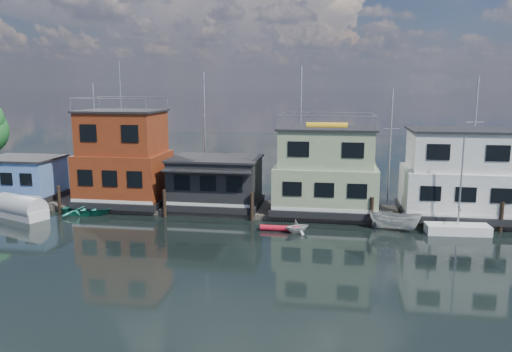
% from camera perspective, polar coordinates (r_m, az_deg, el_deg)
% --- Properties ---
extents(ground, '(160.00, 160.00, 0.00)m').
position_cam_1_polar(ground, '(30.77, -9.05, -9.37)').
color(ground, black).
rests_on(ground, ground).
extents(dock, '(48.00, 5.00, 0.40)m').
position_cam_1_polar(dock, '(41.77, -3.90, -3.66)').
color(dock, '#595147').
rests_on(dock, ground).
extents(houseboat_blue, '(6.40, 4.90, 3.66)m').
position_cam_1_polar(houseboat_blue, '(48.67, -25.04, -0.20)').
color(houseboat_blue, black).
rests_on(houseboat_blue, dock).
extents(houseboat_red, '(7.40, 5.90, 11.86)m').
position_cam_1_polar(houseboat_red, '(43.73, -14.89, 1.86)').
color(houseboat_red, black).
rests_on(houseboat_red, dock).
extents(houseboat_dark, '(7.40, 6.10, 4.06)m').
position_cam_1_polar(houseboat_dark, '(41.39, -4.62, -0.66)').
color(houseboat_dark, black).
rests_on(houseboat_dark, dock).
extents(houseboat_green, '(8.40, 5.90, 7.03)m').
position_cam_1_polar(houseboat_green, '(40.02, 7.97, 0.54)').
color(houseboat_green, black).
rests_on(houseboat_green, dock).
extents(houseboat_white, '(8.40, 5.90, 6.66)m').
position_cam_1_polar(houseboat_white, '(41.05, 22.06, 0.10)').
color(houseboat_white, black).
rests_on(houseboat_white, dock).
extents(pilings, '(42.28, 0.28, 2.20)m').
position_cam_1_polar(pilings, '(39.00, -5.33, -3.34)').
color(pilings, '#2D2116').
rests_on(pilings, ground).
extents(background_masts, '(36.40, 0.16, 12.00)m').
position_cam_1_polar(background_masts, '(45.91, 3.54, 4.41)').
color(background_masts, silver).
rests_on(background_masts, ground).
extents(dinghy_teal, '(4.13, 3.01, 0.84)m').
position_cam_1_polar(dinghy_teal, '(42.58, -18.77, -3.63)').
color(dinghy_teal, '#248470').
rests_on(dinghy_teal, ground).
extents(day_sailer, '(4.41, 1.71, 6.83)m').
position_cam_1_polar(day_sailer, '(37.93, 22.04, -5.56)').
color(day_sailer, white).
rests_on(day_sailer, ground).
extents(tarp_runabout, '(4.99, 3.40, 1.89)m').
position_cam_1_polar(tarp_runabout, '(43.54, -25.32, -3.40)').
color(tarp_runabout, silver).
rests_on(tarp_runabout, ground).
extents(red_kayak, '(2.85, 0.44, 0.42)m').
position_cam_1_polar(red_kayak, '(35.95, 2.76, -5.98)').
color(red_kayak, red).
rests_on(red_kayak, ground).
extents(motorboat, '(4.02, 2.68, 1.45)m').
position_cam_1_polar(motorboat, '(37.33, 15.57, -4.91)').
color(motorboat, silver).
rests_on(motorboat, ground).
extents(dinghy_white, '(2.41, 2.31, 0.98)m').
position_cam_1_polar(dinghy_white, '(35.51, 4.70, -5.74)').
color(dinghy_white, silver).
rests_on(dinghy_white, ground).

